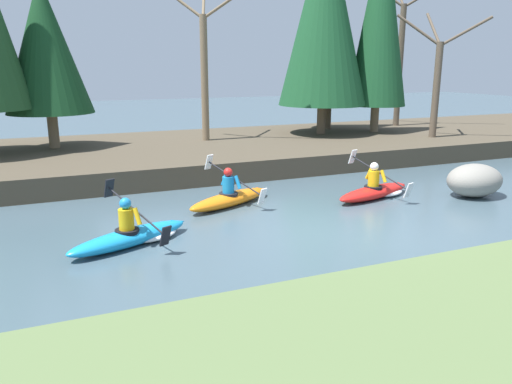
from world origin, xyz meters
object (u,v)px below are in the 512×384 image
(kayaker_trailing, at_px, (135,235))
(kayaker_lead, at_px, (377,191))
(boulder_midstream, at_px, (474,180))
(kayaker_middle, at_px, (231,197))

(kayaker_trailing, bearing_deg, kayaker_lead, -14.80)
(kayaker_lead, xyz_separation_m, boulder_midstream, (2.55, -0.92, 0.25))
(kayaker_lead, height_order, kayaker_middle, same)
(kayaker_lead, xyz_separation_m, kayaker_middle, (-3.96, 0.83, 0.02))
(kayaker_lead, distance_m, kayaker_middle, 4.04)
(kayaker_lead, bearing_deg, boulder_midstream, -35.85)
(kayaker_middle, bearing_deg, kayaker_trailing, -170.43)
(kayaker_lead, bearing_deg, kayaker_middle, 152.24)
(kayaker_middle, bearing_deg, boulder_midstream, -40.49)
(kayaker_lead, height_order, boulder_midstream, kayaker_lead)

